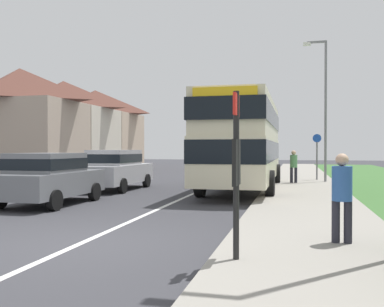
# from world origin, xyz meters

# --- Properties ---
(ground_plane) EXTENTS (120.00, 120.00, 0.00)m
(ground_plane) POSITION_xyz_m (0.00, 0.00, 0.00)
(ground_plane) COLOR #38383D
(lane_marking_centre) EXTENTS (0.14, 60.00, 0.01)m
(lane_marking_centre) POSITION_xyz_m (0.00, 8.00, 0.00)
(lane_marking_centre) COLOR silver
(lane_marking_centre) RESTS_ON ground_plane
(pavement_near_side) EXTENTS (3.20, 68.00, 0.12)m
(pavement_near_side) POSITION_xyz_m (4.20, 6.00, 0.06)
(pavement_near_side) COLOR gray
(pavement_near_side) RESTS_ON ground_plane
(double_decker_bus) EXTENTS (2.80, 10.06, 3.70)m
(double_decker_bus) POSITION_xyz_m (1.75, 10.75, 2.14)
(double_decker_bus) COLOR beige
(double_decker_bus) RESTS_ON ground_plane
(parked_car_grey) EXTENTS (2.00, 3.96, 1.62)m
(parked_car_grey) POSITION_xyz_m (-3.62, 4.78, 0.89)
(parked_car_grey) COLOR slate
(parked_car_grey) RESTS_ON ground_plane
(parked_car_silver) EXTENTS (1.89, 4.50, 1.70)m
(parked_car_silver) POSITION_xyz_m (-3.56, 9.77, 0.93)
(parked_car_silver) COLOR #B7B7BC
(parked_car_silver) RESTS_ON ground_plane
(pedestrian_at_stop) EXTENTS (0.34, 0.34, 1.67)m
(pedestrian_at_stop) POSITION_xyz_m (4.63, 0.67, 0.98)
(pedestrian_at_stop) COLOR #23232D
(pedestrian_at_stop) RESTS_ON ground_plane
(pedestrian_walking_away) EXTENTS (0.34, 0.34, 1.67)m
(pedestrian_walking_away) POSITION_xyz_m (3.79, 13.88, 0.98)
(pedestrian_walking_away) COLOR #23232D
(pedestrian_walking_away) RESTS_ON ground_plane
(bus_stop_sign) EXTENTS (0.09, 0.52, 2.60)m
(bus_stop_sign) POSITION_xyz_m (3.00, -0.83, 1.54)
(bus_stop_sign) COLOR black
(bus_stop_sign) RESTS_ON ground_plane
(cycle_route_sign) EXTENTS (0.44, 0.08, 2.52)m
(cycle_route_sign) POSITION_xyz_m (4.97, 16.29, 1.43)
(cycle_route_sign) COLOR slate
(cycle_route_sign) RESTS_ON ground_plane
(street_lamp_mid) EXTENTS (1.14, 0.20, 7.10)m
(street_lamp_mid) POSITION_xyz_m (5.20, 15.00, 4.09)
(street_lamp_mid) COLOR slate
(street_lamp_mid) RESTS_ON ground_plane
(house_terrace_far_side) EXTENTS (7.86, 17.08, 7.31)m
(house_terrace_far_side) POSITION_xyz_m (-14.68, 24.56, 3.66)
(house_terrace_far_side) COLOR tan
(house_terrace_far_side) RESTS_ON ground_plane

